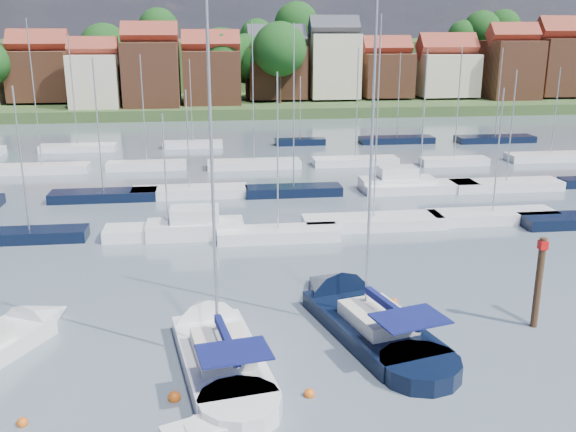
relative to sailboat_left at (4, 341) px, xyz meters
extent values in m
plane|color=#44505D|center=(14.18, 36.10, -0.36)|extent=(260.00, 260.00, 0.00)
cone|color=silver|center=(1.39, 2.63, -0.11)|extent=(3.87, 4.06, 2.71)
cube|color=silver|center=(10.22, -3.08, -0.11)|extent=(4.64, 8.55, 1.20)
cone|color=silver|center=(9.40, 1.92, -0.11)|extent=(3.97, 4.43, 3.38)
cylinder|color=silver|center=(10.87, -7.08, -0.11)|extent=(3.88, 3.88, 1.20)
cube|color=silver|center=(10.31, -3.63, 0.84)|extent=(2.88, 3.72, 0.70)
cylinder|color=#B2B2B7|center=(10.13, -2.52, 8.00)|extent=(0.14, 0.14, 15.02)
cylinder|color=#B2B2B7|center=(10.49, -4.74, 1.69)|extent=(0.82, 4.46, 0.10)
cube|color=#0F144F|center=(10.49, -4.74, 1.84)|extent=(0.99, 4.27, 0.35)
cube|color=#0F144F|center=(10.73, -6.19, 1.99)|extent=(3.16, 2.46, 0.08)
cube|color=black|center=(17.76, -0.79, -0.11)|extent=(5.76, 9.43, 1.20)
cone|color=black|center=(16.37, 4.53, -0.11)|extent=(4.62, 5.06, 3.66)
cylinder|color=black|center=(18.87, -5.04, -0.11)|extent=(4.47, 4.47, 1.20)
cube|color=silver|center=(17.91, -1.38, 0.84)|extent=(3.41, 4.19, 0.70)
cylinder|color=#B2B2B7|center=(17.60, -0.20, 8.82)|extent=(0.14, 0.14, 16.65)
cylinder|color=#B2B2B7|center=(18.22, -2.56, 1.69)|extent=(1.33, 4.75, 0.10)
cube|color=#0F144F|center=(18.22, -2.56, 1.84)|extent=(1.46, 4.57, 0.35)
cube|color=#0F144F|center=(18.62, -4.10, 1.99)|extent=(3.57, 2.91, 0.08)
cube|color=silver|center=(9.44, -8.23, -0.15)|extent=(3.30, 2.36, 0.59)
cylinder|color=silver|center=(9.44, -8.23, 0.02)|extent=(1.40, 1.40, 0.38)
cylinder|color=#4C331E|center=(26.27, -1.01, 0.91)|extent=(0.36, 0.36, 7.03)
cube|color=red|center=(26.27, -1.01, 4.06)|extent=(0.40, 0.40, 0.44)
sphere|color=#D85914|center=(2.52, -6.61, -0.36)|extent=(0.43, 0.43, 0.43)
sphere|color=#D85914|center=(8.25, -5.56, -0.36)|extent=(0.53, 0.53, 0.53)
sphere|color=#D85914|center=(13.82, -5.99, -0.36)|extent=(0.47, 0.47, 0.47)
sphere|color=#D85914|center=(19.90, 2.57, -0.36)|extent=(0.51, 0.51, 0.51)
cube|color=black|center=(-2.93, 16.64, -0.01)|extent=(8.01, 2.24, 1.00)
cylinder|color=#B2B2B7|center=(-2.93, 16.64, 5.57)|extent=(0.12, 0.12, 10.16)
cube|color=silver|center=(6.91, 16.30, -0.01)|extent=(9.22, 2.58, 1.00)
cylinder|color=#B2B2B7|center=(6.91, 16.30, 4.58)|extent=(0.12, 0.12, 8.18)
cube|color=silver|center=(14.81, 14.71, -0.01)|extent=(8.78, 2.46, 1.00)
cylinder|color=#B2B2B7|center=(14.81, 14.71, 6.02)|extent=(0.12, 0.12, 11.06)
cube|color=silver|center=(22.41, 16.76, -0.01)|extent=(10.79, 3.02, 1.00)
cylinder|color=#B2B2B7|center=(22.41, 16.76, 7.92)|extent=(0.12, 0.12, 14.87)
cube|color=silver|center=(32.16, 17.12, -0.01)|extent=(10.13, 2.84, 1.00)
cylinder|color=#B2B2B7|center=(32.16, 17.12, 5.29)|extent=(0.12, 0.12, 9.59)
cube|color=silver|center=(8.87, 16.10, 0.14)|extent=(7.00, 2.60, 1.40)
cube|color=silver|center=(8.87, 16.10, 1.24)|extent=(3.50, 2.20, 1.30)
cube|color=black|center=(0.63, 27.73, -0.01)|extent=(9.30, 2.60, 1.00)
cylinder|color=#B2B2B7|center=(0.63, 27.73, 6.23)|extent=(0.12, 0.12, 11.48)
cube|color=silver|center=(8.24, 28.11, -0.01)|extent=(10.40, 2.91, 1.00)
cylinder|color=#B2B2B7|center=(8.24, 28.11, 4.87)|extent=(0.12, 0.12, 8.77)
cube|color=black|center=(17.66, 27.38, -0.01)|extent=(8.80, 2.46, 1.00)
cylinder|color=#B2B2B7|center=(17.66, 27.38, 7.65)|extent=(0.12, 0.12, 14.33)
cube|color=silver|center=(29.57, 27.26, -0.01)|extent=(10.73, 3.00, 1.00)
cylinder|color=#B2B2B7|center=(29.57, 27.26, 6.56)|extent=(0.12, 0.12, 12.14)
cube|color=silver|center=(38.00, 27.06, -0.01)|extent=(10.48, 2.93, 1.00)
cylinder|color=#B2B2B7|center=(38.00, 27.06, 5.63)|extent=(0.12, 0.12, 10.28)
cube|color=silver|center=(27.64, 28.10, 0.14)|extent=(7.00, 2.60, 1.40)
cube|color=silver|center=(27.64, 28.10, 1.24)|extent=(3.50, 2.20, 1.30)
cube|color=silver|center=(-7.54, 40.31, -0.01)|extent=(9.71, 2.72, 1.00)
cylinder|color=#B2B2B7|center=(-7.54, 40.31, 7.93)|extent=(0.12, 0.12, 14.88)
cube|color=silver|center=(3.34, 40.61, -0.01)|extent=(8.49, 2.38, 1.00)
cylinder|color=#B2B2B7|center=(3.34, 40.61, 6.15)|extent=(0.12, 0.12, 11.31)
cube|color=silver|center=(14.97, 39.87, -0.01)|extent=(10.16, 2.85, 1.00)
cylinder|color=#B2B2B7|center=(14.97, 39.87, 7.79)|extent=(0.12, 0.12, 14.59)
cube|color=silver|center=(26.35, 39.99, -0.01)|extent=(9.53, 2.67, 1.00)
cylinder|color=#B2B2B7|center=(26.35, 39.99, 6.45)|extent=(0.12, 0.12, 11.91)
cube|color=silver|center=(37.33, 38.60, -0.01)|extent=(7.62, 2.13, 1.00)
cylinder|color=#B2B2B7|center=(37.33, 38.60, 6.55)|extent=(0.12, 0.12, 12.13)
cube|color=silver|center=(49.40, 39.68, -0.01)|extent=(10.17, 2.85, 1.00)
cylinder|color=#B2B2B7|center=(49.40, 39.68, 5.36)|extent=(0.12, 0.12, 9.73)
cube|color=silver|center=(-6.08, 52.65, -0.01)|extent=(9.24, 2.59, 1.00)
cylinder|color=#B2B2B7|center=(-6.08, 52.65, 7.07)|extent=(0.12, 0.12, 13.17)
cube|color=silver|center=(8.09, 53.40, -0.01)|extent=(7.57, 2.12, 1.00)
cylinder|color=#B2B2B7|center=(8.09, 53.40, 5.61)|extent=(0.12, 0.12, 10.24)
cube|color=black|center=(22.06, 53.57, -0.01)|extent=(6.58, 1.84, 1.00)
cylinder|color=#B2B2B7|center=(22.06, 53.57, 4.49)|extent=(0.12, 0.12, 8.01)
cube|color=black|center=(35.11, 53.50, -0.01)|extent=(9.92, 2.78, 1.00)
cylinder|color=#B2B2B7|center=(35.11, 53.50, 5.95)|extent=(0.12, 0.12, 10.92)
cube|color=black|center=(48.46, 52.46, -0.01)|extent=(10.55, 2.95, 1.00)
cylinder|color=#B2B2B7|center=(48.46, 52.46, 6.25)|extent=(0.12, 0.12, 11.51)
cube|color=#304824|center=(14.18, 113.10, -0.06)|extent=(200.00, 70.00, 3.00)
cube|color=#304824|center=(14.18, 138.10, 4.64)|extent=(200.00, 60.00, 14.00)
cube|color=brown|center=(-19.47, 93.89, 6.20)|extent=(10.37, 9.97, 8.73)
cube|color=brown|center=(-19.47, 93.89, 11.84)|extent=(10.57, 5.13, 5.13)
cube|color=beige|center=(-8.57, 85.10, 5.72)|extent=(8.09, 8.80, 8.96)
cube|color=brown|center=(-8.57, 85.10, 11.19)|extent=(8.25, 4.00, 4.00)
cube|color=brown|center=(0.83, 86.03, 6.72)|extent=(9.36, 10.17, 10.97)
cube|color=brown|center=(0.83, 86.03, 13.36)|extent=(9.54, 4.63, 4.63)
cube|color=brown|center=(11.13, 87.75, 5.95)|extent=(9.90, 8.56, 9.42)
cube|color=brown|center=(11.13, 87.75, 11.87)|extent=(10.10, 4.90, 4.90)
cube|color=brown|center=(23.27, 92.74, 6.59)|extent=(10.59, 8.93, 9.49)
cube|color=#383A42|center=(23.27, 92.74, 12.63)|extent=(10.80, 5.24, 5.24)
cube|color=beige|center=(33.88, 91.89, 7.66)|extent=(9.01, 8.61, 11.65)
cube|color=#383A42|center=(33.88, 91.89, 14.59)|extent=(9.19, 4.46, 4.46)
cube|color=brown|center=(44.35, 93.09, 5.84)|extent=(9.10, 9.34, 8.00)
cube|color=brown|center=(44.35, 93.09, 10.96)|extent=(9.28, 4.50, 4.50)
cube|color=beige|center=(56.13, 92.69, 5.78)|extent=(10.86, 9.59, 7.88)
cube|color=brown|center=(56.13, 92.69, 11.05)|extent=(11.07, 5.37, 5.37)
cube|color=brown|center=(67.93, 90.01, 6.73)|extent=(9.18, 9.96, 10.97)
cube|color=brown|center=(67.93, 90.01, 13.34)|extent=(9.36, 4.54, 4.54)
cube|color=brown|center=(79.35, 91.31, 7.22)|extent=(11.39, 9.67, 10.76)
cube|color=brown|center=(79.35, 91.31, 14.00)|extent=(11.62, 5.64, 5.64)
cylinder|color=#382619|center=(70.95, 111.61, 8.15)|extent=(0.50, 0.50, 4.47)
sphere|color=#1B4816|center=(70.95, 111.61, 14.22)|extent=(8.18, 8.18, 8.18)
cylinder|color=#382619|center=(17.64, 92.03, 3.47)|extent=(0.50, 0.50, 4.46)
sphere|color=#1B4816|center=(17.64, 92.03, 9.52)|extent=(8.15, 8.15, 8.15)
cylinder|color=#382619|center=(29.40, 109.77, 8.21)|extent=(0.50, 0.50, 5.15)
sphere|color=#1B4816|center=(29.40, 109.77, 15.20)|extent=(9.41, 9.41, 9.41)
cylinder|color=#382619|center=(0.63, 112.41, 8.32)|extent=(0.50, 0.50, 4.56)
sphere|color=#1B4816|center=(0.63, 112.41, 14.51)|extent=(8.34, 8.34, 8.34)
cylinder|color=#382619|center=(-9.06, 101.34, 3.82)|extent=(0.50, 0.50, 5.15)
sphere|color=#1B4816|center=(-9.06, 101.34, 10.81)|extent=(9.42, 9.42, 9.42)
cylinder|color=#382619|center=(-24.50, 103.42, 6.40)|extent=(0.50, 0.50, 3.42)
sphere|color=#1B4816|center=(-24.50, 103.42, 11.04)|extent=(6.26, 6.26, 6.26)
cylinder|color=#382619|center=(27.93, 100.80, 3.12)|extent=(0.50, 0.50, 3.77)
sphere|color=#1B4816|center=(27.93, 100.80, 8.24)|extent=(6.89, 6.89, 6.89)
cylinder|color=#382619|center=(23.22, 87.04, 3.85)|extent=(0.50, 0.50, 5.21)
sphere|color=#1B4816|center=(23.22, 87.04, 10.92)|extent=(9.53, 9.53, 9.53)
cylinder|color=#382619|center=(76.11, 97.72, 2.73)|extent=(0.50, 0.50, 2.97)
sphere|color=#1B4816|center=(76.11, 97.72, 6.76)|extent=(5.44, 5.44, 5.44)
cylinder|color=#382619|center=(13.03, 89.85, 3.66)|extent=(0.50, 0.50, 4.84)
sphere|color=#1B4816|center=(13.03, 89.85, 10.23)|extent=(8.85, 8.85, 8.85)
cylinder|color=#382619|center=(66.86, 111.81, 7.81)|extent=(0.50, 0.50, 3.72)
sphere|color=#1B4816|center=(66.86, 111.81, 12.85)|extent=(6.80, 6.80, 6.80)
cylinder|color=#382619|center=(68.23, 90.22, 3.26)|extent=(0.50, 0.50, 4.05)
sphere|color=#1B4816|center=(68.23, 90.22, 8.75)|extent=(7.40, 7.40, 7.40)
cylinder|color=#382619|center=(21.01, 109.39, 7.55)|extent=(0.50, 0.50, 3.93)
sphere|color=#1B4816|center=(21.01, 109.39, 12.88)|extent=(7.19, 7.19, 7.19)
cylinder|color=#382619|center=(44.83, 96.27, 3.15)|extent=(0.50, 0.50, 3.82)
sphere|color=#1B4816|center=(44.83, 96.27, 8.34)|extent=(6.99, 6.99, 6.99)
cylinder|color=#382619|center=(-3.27, 89.22, 2.98)|extent=(0.50, 0.50, 3.48)
sphere|color=#1B4816|center=(-3.27, 89.22, 7.71)|extent=(6.37, 6.37, 6.37)
cylinder|color=#382619|center=(71.69, 98.91, 2.73)|extent=(0.50, 0.50, 2.99)
sphere|color=#1B4816|center=(71.69, 98.91, 6.78)|extent=(5.46, 5.46, 5.46)
cylinder|color=#382619|center=(17.78, 95.14, 2.86)|extent=(0.50, 0.50, 3.25)
sphere|color=#1B4816|center=(17.78, 95.14, 7.27)|extent=(5.94, 5.94, 5.94)
cylinder|color=#382619|center=(11.12, 96.83, 2.73)|extent=(0.50, 0.50, 2.98)
sphere|color=#1B4816|center=(11.12, 96.83, 6.78)|extent=(5.46, 5.46, 5.46)
cylinder|color=#382619|center=(78.84, 117.84, 8.99)|extent=(0.50, 0.50, 4.29)
sphere|color=#1B4816|center=(78.84, 117.84, 14.81)|extent=(7.84, 7.84, 7.84)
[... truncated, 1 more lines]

